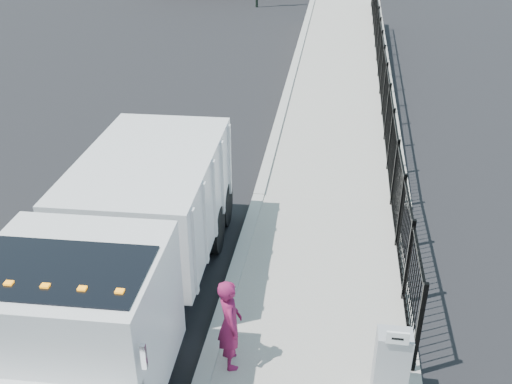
# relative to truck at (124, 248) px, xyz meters

# --- Properties ---
(ground) EXTENTS (120.00, 120.00, 0.00)m
(ground) POSITION_rel_truck_xyz_m (1.76, 1.26, -1.64)
(ground) COLOR black
(ground) RESTS_ON ground
(sidewalk) EXTENTS (3.55, 12.00, 0.12)m
(sidewalk) POSITION_rel_truck_xyz_m (3.69, -0.74, -1.58)
(sidewalk) COLOR #9E998E
(sidewalk) RESTS_ON ground
(curb) EXTENTS (0.30, 12.00, 0.16)m
(curb) POSITION_rel_truck_xyz_m (1.76, -0.74, -1.56)
(curb) COLOR #ADAAA3
(curb) RESTS_ON ground
(ramp) EXTENTS (3.95, 24.06, 3.19)m
(ramp) POSITION_rel_truck_xyz_m (3.89, 17.26, -1.64)
(ramp) COLOR #9E998E
(ramp) RESTS_ON ground
(iron_fence) EXTENTS (0.10, 28.00, 1.80)m
(iron_fence) POSITION_rel_truck_xyz_m (5.31, 13.26, -0.74)
(iron_fence) COLOR black
(iron_fence) RESTS_ON ground
(truck) EXTENTS (3.04, 8.58, 2.91)m
(truck) POSITION_rel_truck_xyz_m (0.00, 0.00, 0.00)
(truck) COLOR black
(truck) RESTS_ON ground
(worker) EXTENTS (0.61, 0.74, 1.74)m
(worker) POSITION_rel_truck_xyz_m (2.17, -1.03, -0.65)
(worker) COLOR maroon
(worker) RESTS_ON sidewalk
(utility_cabinet) EXTENTS (0.55, 0.40, 1.25)m
(utility_cabinet) POSITION_rel_truck_xyz_m (4.86, -1.31, -0.89)
(utility_cabinet) COLOR gray
(utility_cabinet) RESTS_ON sidewalk
(arrow_sign) EXTENTS (0.35, 0.04, 0.22)m
(arrow_sign) POSITION_rel_truck_xyz_m (4.86, -1.53, -0.16)
(arrow_sign) COLOR white
(arrow_sign) RESTS_ON utility_cabinet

